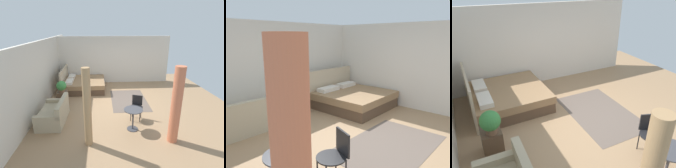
{
  "view_description": "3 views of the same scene",
  "coord_description": "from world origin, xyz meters",
  "views": [
    {
      "loc": [
        -6.76,
        0.69,
        3.12
      ],
      "look_at": [
        -0.22,
        0.29,
        0.91
      ],
      "focal_mm": 28.2,
      "sensor_mm": 36.0,
      "label": 1
    },
    {
      "loc": [
        -3.45,
        -2.41,
        2.13
      ],
      "look_at": [
        0.16,
        0.81,
        1.1
      ],
      "focal_mm": 35.25,
      "sensor_mm": 36.0,
      "label": 2
    },
    {
      "loc": [
        -3.67,
        2.58,
        3.22
      ],
      "look_at": [
        0.54,
        0.45,
        0.93
      ],
      "focal_mm": 35.04,
      "sensor_mm": 36.0,
      "label": 3
    }
  ],
  "objects": [
    {
      "name": "ground_plane",
      "position": [
        0.0,
        0.0,
        -0.01
      ],
      "size": [
        8.78,
        9.1,
        0.02
      ],
      "primitive_type": "cube",
      "color": "#9E7A56"
    },
    {
      "name": "wall_back",
      "position": [
        0.0,
        3.05,
        1.28
      ],
      "size": [
        8.78,
        0.12,
        2.56
      ],
      "primitive_type": "cube",
      "color": "silver",
      "rests_on": "ground"
    },
    {
      "name": "wall_right",
      "position": [
        2.89,
        0.0,
        1.28
      ],
      "size": [
        0.12,
        6.1,
        2.56
      ],
      "primitive_type": "cube",
      "color": "silver",
      "rests_on": "ground"
    },
    {
      "name": "area_rug",
      "position": [
        0.26,
        -0.47,
        0.0
      ],
      "size": [
        2.36,
        1.5,
        0.01
      ],
      "primitive_type": "cube",
      "color": "#66564C",
      "rests_on": "ground"
    },
    {
      "name": "bed",
      "position": [
        1.75,
        1.64,
        0.28
      ],
      "size": [
        2.05,
        2.05,
        1.11
      ],
      "color": "brown",
      "rests_on": "ground"
    },
    {
      "name": "couch",
      "position": [
        -1.37,
        2.31,
        0.27
      ],
      "size": [
        1.44,
        0.83,
        0.79
      ],
      "color": "tan",
      "rests_on": "ground"
    },
    {
      "name": "nightstand",
      "position": [
        0.06,
        2.32,
        0.27
      ],
      "size": [
        0.47,
        0.39,
        0.54
      ],
      "color": "brown",
      "rests_on": "ground"
    },
    {
      "name": "potted_plant",
      "position": [
        -0.04,
        2.3,
        0.8
      ],
      "size": [
        0.39,
        0.39,
        0.48
      ],
      "color": "brown",
      "rests_on": "nightstand"
    },
    {
      "name": "vase",
      "position": [
        0.18,
        2.32,
        0.64
      ],
      "size": [
        0.12,
        0.12,
        0.2
      ],
      "color": "slate",
      "rests_on": "nightstand"
    },
    {
      "name": "cafe_chair_near_window",
      "position": [
        -1.33,
        -0.49,
        0.52
      ],
      "size": [
        0.56,
        0.56,
        0.83
      ],
      "color": "black",
      "rests_on": "ground"
    }
  ]
}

